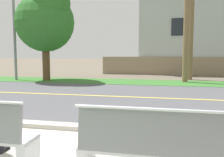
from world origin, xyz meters
name	(u,v)px	position (x,y,z in m)	size (l,w,h in m)	color
ground_plane	(130,91)	(0.00, 8.00, 0.00)	(140.00, 140.00, 0.00)	#665B4C
curb_edge	(94,128)	(0.00, 2.35, 0.06)	(44.00, 0.30, 0.11)	#ADA89E
street_asphalt	(125,97)	(0.00, 6.50, 0.00)	(52.00, 8.00, 0.01)	#515156
road_centre_line	(125,97)	(0.00, 6.50, 0.01)	(48.00, 0.14, 0.01)	#E0CC4C
far_verge_grass	(138,82)	(0.00, 11.44, 0.01)	(48.00, 2.80, 0.02)	#38702D
bench_right	(155,150)	(1.32, 0.46, 0.46)	(1.93, 0.48, 1.01)	silver
streetlamp	(16,17)	(-7.57, 11.24, 3.91)	(0.24, 2.10, 6.82)	gray
shade_tree_far_left	(46,18)	(-5.47, 11.08, 3.74)	(3.49, 3.49, 5.76)	brown
garden_wall	(186,66)	(3.09, 16.77, 0.70)	(13.00, 0.36, 1.40)	gray
house_across_street	(206,30)	(4.94, 19.97, 3.66)	(11.86, 6.91, 7.23)	#B7BCC1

